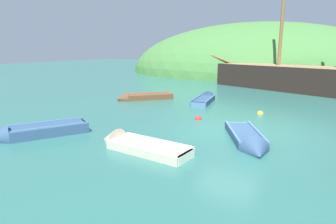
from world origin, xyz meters
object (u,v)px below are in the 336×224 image
(rowboat_center, at_px, (135,146))
(rowboat_portside, at_px, (36,133))
(buoy_red, at_px, (198,119))
(buoy_yellow, at_px, (260,114))
(rowboat_near_dock, at_px, (142,98))
(rowboat_far, at_px, (248,141))
(rowboat_outer_right, at_px, (205,100))
(sailing_ship, at_px, (312,82))

(rowboat_center, bearing_deg, rowboat_portside, 15.14)
(rowboat_center, relative_size, buoy_red, 11.48)
(rowboat_portside, xyz_separation_m, buoy_yellow, (6.76, 8.68, -0.15))
(buoy_yellow, bearing_deg, rowboat_center, -107.68)
(rowboat_near_dock, bearing_deg, rowboat_far, 100.20)
(buoy_red, bearing_deg, rowboat_portside, -126.79)
(rowboat_near_dock, relative_size, rowboat_outer_right, 0.94)
(buoy_red, bearing_deg, rowboat_far, -38.15)
(sailing_ship, distance_m, rowboat_center, 18.58)
(rowboat_near_dock, xyz_separation_m, rowboat_far, (8.80, -5.64, -0.05))
(rowboat_portside, distance_m, buoy_yellow, 11.01)
(rowboat_near_dock, xyz_separation_m, buoy_red, (5.65, -3.17, -0.12))
(buoy_yellow, bearing_deg, sailing_ship, 80.88)
(rowboat_center, xyz_separation_m, rowboat_near_dock, (-5.51, 8.22, 0.04))
(rowboat_outer_right, height_order, buoy_red, rowboat_outer_right)
(rowboat_center, xyz_separation_m, buoy_red, (0.14, 5.06, -0.08))
(rowboat_portside, relative_size, buoy_yellow, 11.22)
(rowboat_center, distance_m, rowboat_portside, 4.34)
(rowboat_far, bearing_deg, buoy_red, -156.63)
(rowboat_outer_right, bearing_deg, rowboat_near_dock, 101.68)
(rowboat_far, relative_size, buoy_red, 11.60)
(rowboat_center, distance_m, buoy_red, 5.06)
(rowboat_portside, bearing_deg, rowboat_outer_right, -165.11)
(rowboat_portside, distance_m, buoy_red, 7.35)
(rowboat_center, relative_size, rowboat_near_dock, 1.07)
(rowboat_near_dock, height_order, buoy_yellow, rowboat_near_dock)
(rowboat_far, bearing_deg, rowboat_outer_right, -174.90)
(sailing_ship, bearing_deg, rowboat_near_dock, 65.11)
(rowboat_center, bearing_deg, buoy_red, -87.50)
(rowboat_center, bearing_deg, buoy_yellow, -103.59)
(sailing_ship, distance_m, buoy_red, 13.66)
(sailing_ship, relative_size, rowboat_far, 4.81)
(rowboat_far, xyz_separation_m, buoy_red, (-3.15, 2.48, -0.08))
(rowboat_portside, height_order, rowboat_far, rowboat_portside)
(rowboat_portside, bearing_deg, sailing_ship, -174.77)
(rowboat_far, height_order, buoy_yellow, rowboat_far)
(sailing_ship, distance_m, rowboat_outer_right, 10.03)
(buoy_red, bearing_deg, rowboat_near_dock, 150.70)
(rowboat_portside, xyz_separation_m, rowboat_far, (7.55, 3.41, -0.07))
(rowboat_portside, bearing_deg, rowboat_near_dock, -142.99)
(rowboat_portside, xyz_separation_m, rowboat_outer_right, (2.72, 10.69, -0.06))
(sailing_ship, xyz_separation_m, rowboat_outer_right, (-5.68, -8.24, -0.67))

